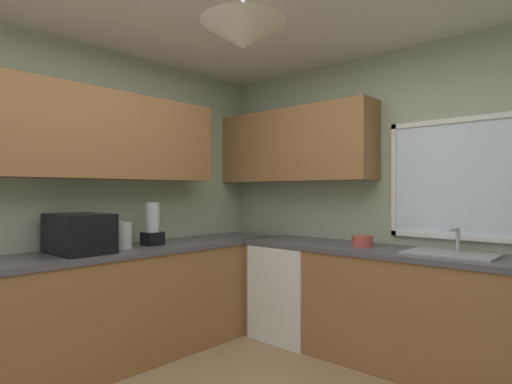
{
  "coord_description": "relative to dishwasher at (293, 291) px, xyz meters",
  "views": [
    {
      "loc": [
        1.49,
        -1.55,
        1.35
      ],
      "look_at": [
        -0.64,
        0.8,
        1.35
      ],
      "focal_mm": 29.72,
      "sensor_mm": 36.0,
      "label": 1
    }
  ],
  "objects": [
    {
      "name": "sink_assembly",
      "position": [
        1.39,
        0.04,
        0.48
      ],
      "size": [
        0.61,
        0.4,
        0.19
      ],
      "color": "#9EA0A5",
      "rests_on": "counter_run_back"
    },
    {
      "name": "counter_run_left",
      "position": [
        -0.66,
        -1.6,
        0.02
      ],
      "size": [
        0.65,
        3.61,
        0.9
      ],
      "color": "olive",
      "rests_on": "ground_plane"
    },
    {
      "name": "blender_appliance",
      "position": [
        -0.66,
        -1.09,
        0.63
      ],
      "size": [
        0.15,
        0.15,
        0.36
      ],
      "color": "black",
      "rests_on": "counter_run_left"
    },
    {
      "name": "microwave",
      "position": [
        -0.66,
        -1.72,
        0.62
      ],
      "size": [
        0.48,
        0.36,
        0.29
      ],
      "primitive_type": "cube",
      "color": "black",
      "rests_on": "counter_run_left"
    },
    {
      "name": "counter_run_back",
      "position": [
        1.1,
        0.03,
        0.02
      ],
      "size": [
        2.94,
        0.65,
        0.9
      ],
      "color": "olive",
      "rests_on": "ground_plane"
    },
    {
      "name": "kettle",
      "position": [
        -0.64,
        -1.37,
        0.58
      ],
      "size": [
        0.13,
        0.13,
        0.21
      ],
      "primitive_type": "cylinder",
      "color": "#B7B7BC",
      "rests_on": "counter_run_left"
    },
    {
      "name": "bowl",
      "position": [
        0.69,
        0.03,
        0.52
      ],
      "size": [
        0.17,
        0.17,
        0.09
      ],
      "primitive_type": "cylinder",
      "color": "#B74C42",
      "rests_on": "counter_run_back"
    },
    {
      "name": "dishwasher",
      "position": [
        0.0,
        0.0,
        0.0
      ],
      "size": [
        0.6,
        0.6,
        0.85
      ],
      "primitive_type": "cube",
      "color": "white",
      "rests_on": "ground_plane"
    },
    {
      "name": "room_shell",
      "position": [
        0.52,
        -1.13,
        1.32
      ],
      "size": [
        3.85,
        4.0,
        2.63
      ],
      "color": "#9EAD8E",
      "rests_on": "ground_plane"
    }
  ]
}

